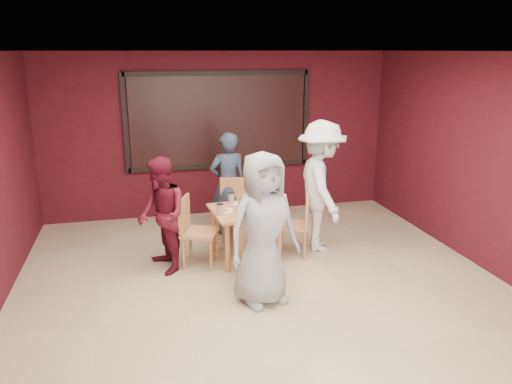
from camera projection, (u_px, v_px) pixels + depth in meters
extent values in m
plane|color=tan|center=(272.00, 304.00, 5.74)|extent=(7.00, 7.00, 0.00)
cube|color=black|center=(219.00, 121.00, 8.51)|extent=(3.00, 0.02, 1.50)
cube|color=tan|center=(246.00, 211.00, 6.81)|extent=(0.97, 0.97, 0.04)
cylinder|color=tan|center=(214.00, 230.00, 7.13)|extent=(0.07, 0.07, 0.67)
cylinder|color=tan|center=(262.00, 224.00, 7.35)|extent=(0.07, 0.07, 0.67)
cylinder|color=tan|center=(227.00, 248.00, 6.47)|extent=(0.07, 0.07, 0.67)
cylinder|color=tan|center=(279.00, 241.00, 6.69)|extent=(0.07, 0.07, 0.67)
cylinder|color=white|center=(250.00, 216.00, 6.54)|extent=(0.23, 0.23, 0.01)
cone|color=#CC9248|center=(250.00, 215.00, 6.54)|extent=(0.21, 0.21, 0.02)
cylinder|color=beige|center=(261.00, 212.00, 6.47)|extent=(0.09, 0.09, 0.14)
cylinder|color=black|center=(261.00, 207.00, 6.45)|extent=(0.09, 0.09, 0.01)
cylinder|color=white|center=(241.00, 203.00, 7.07)|extent=(0.23, 0.23, 0.01)
cone|color=#CC9248|center=(241.00, 202.00, 7.07)|extent=(0.21, 0.21, 0.02)
cylinder|color=beige|center=(231.00, 198.00, 7.11)|extent=(0.09, 0.09, 0.14)
cylinder|color=black|center=(231.00, 193.00, 7.09)|extent=(0.09, 0.09, 0.01)
cylinder|color=white|center=(225.00, 211.00, 6.74)|extent=(0.23, 0.23, 0.01)
cone|color=#CC9248|center=(225.00, 210.00, 6.74)|extent=(0.21, 0.21, 0.02)
cylinder|color=beige|center=(220.00, 210.00, 6.59)|extent=(0.09, 0.09, 0.14)
cylinder|color=black|center=(220.00, 204.00, 6.57)|extent=(0.09, 0.09, 0.01)
cylinder|color=white|center=(266.00, 208.00, 6.87)|extent=(0.23, 0.23, 0.01)
cone|color=#CC9248|center=(266.00, 207.00, 6.87)|extent=(0.21, 0.21, 0.02)
cylinder|color=beige|center=(269.00, 200.00, 6.99)|extent=(0.09, 0.09, 0.14)
cylinder|color=black|center=(269.00, 195.00, 6.97)|extent=(0.09, 0.09, 0.01)
cylinder|color=silver|center=(251.00, 206.00, 6.79)|extent=(0.06, 0.06, 0.10)
cylinder|color=silver|center=(248.00, 208.00, 6.73)|extent=(0.05, 0.05, 0.08)
cylinder|color=#AA0C23|center=(241.00, 206.00, 6.73)|extent=(0.07, 0.07, 0.15)
cube|color=black|center=(244.00, 204.00, 6.88)|extent=(0.11, 0.06, 0.10)
cube|color=tan|center=(256.00, 247.00, 6.21)|extent=(0.56, 0.56, 0.04)
cylinder|color=tan|center=(272.00, 259.00, 6.42)|extent=(0.04, 0.04, 0.43)
cylinder|color=tan|center=(244.00, 258.00, 6.46)|extent=(0.04, 0.04, 0.43)
cylinder|color=tan|center=(269.00, 271.00, 6.08)|extent=(0.04, 0.04, 0.43)
cylinder|color=tan|center=(240.00, 270.00, 6.12)|extent=(0.04, 0.04, 0.43)
cube|color=tan|center=(255.00, 234.00, 5.95)|extent=(0.43, 0.18, 0.42)
cube|color=tan|center=(235.00, 211.00, 7.57)|extent=(0.53, 0.53, 0.04)
cylinder|color=tan|center=(223.00, 230.00, 7.46)|extent=(0.04, 0.04, 0.44)
cylinder|color=tan|center=(247.00, 230.00, 7.47)|extent=(0.04, 0.04, 0.44)
cylinder|color=tan|center=(224.00, 222.00, 7.81)|extent=(0.04, 0.04, 0.44)
cylinder|color=tan|center=(247.00, 222.00, 7.82)|extent=(0.04, 0.04, 0.44)
cube|color=tan|center=(235.00, 191.00, 7.70)|extent=(0.45, 0.12, 0.43)
cube|color=tan|center=(200.00, 233.00, 6.65)|extent=(0.59, 0.59, 0.04)
cylinder|color=tan|center=(211.00, 256.00, 6.52)|extent=(0.04, 0.04, 0.44)
cylinder|color=tan|center=(217.00, 245.00, 6.87)|extent=(0.04, 0.04, 0.44)
cylinder|color=tan|center=(183.00, 254.00, 6.57)|extent=(0.04, 0.04, 0.44)
cylinder|color=tan|center=(191.00, 244.00, 6.92)|extent=(0.04, 0.04, 0.44)
cube|color=tan|center=(184.00, 213.00, 6.61)|extent=(0.20, 0.44, 0.43)
cube|color=tan|center=(293.00, 225.00, 7.01)|extent=(0.56, 0.56, 0.04)
cylinder|color=tan|center=(282.00, 235.00, 7.27)|extent=(0.04, 0.04, 0.42)
cylinder|color=tan|center=(279.00, 244.00, 6.93)|extent=(0.04, 0.04, 0.42)
cylinder|color=tan|center=(306.00, 237.00, 7.22)|extent=(0.04, 0.04, 0.42)
cylinder|color=tan|center=(305.00, 246.00, 6.89)|extent=(0.04, 0.04, 0.42)
cube|color=tan|center=(308.00, 209.00, 6.92)|extent=(0.19, 0.41, 0.41)
imported|color=gray|center=(263.00, 229.00, 5.57)|extent=(0.98, 0.78, 1.77)
imported|color=#2C3A4F|center=(228.00, 184.00, 7.77)|extent=(0.63, 0.45, 1.61)
imported|color=maroon|center=(162.00, 216.00, 6.41)|extent=(0.73, 0.86, 1.52)
imported|color=white|center=(321.00, 186.00, 7.11)|extent=(0.78, 1.26, 1.88)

